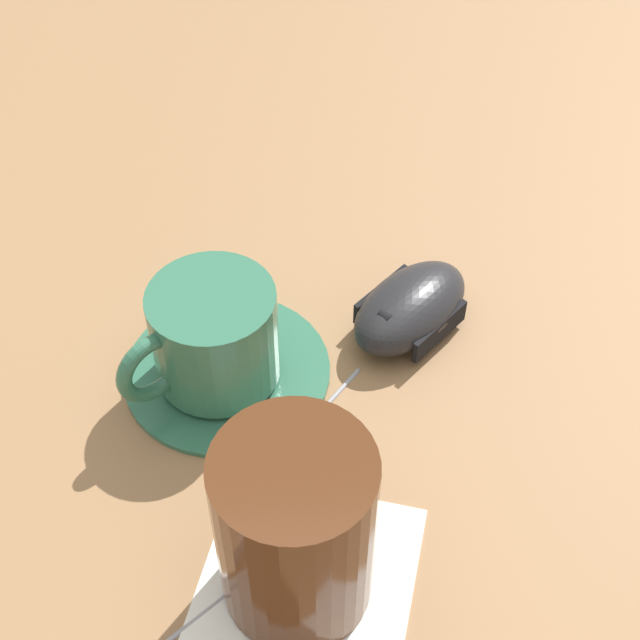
{
  "coord_description": "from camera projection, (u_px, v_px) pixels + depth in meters",
  "views": [
    {
      "loc": [
        -0.01,
        -0.34,
        0.47
      ],
      "look_at": [
        0.02,
        0.06,
        0.03
      ],
      "focal_mm": 50.0,
      "sensor_mm": 36.0,
      "label": 1
    }
  ],
  "objects": [
    {
      "name": "napkin_under_glass",
      "position": [
        304.0,
        579.0,
        0.5
      ],
      "size": [
        0.15,
        0.15,
        0.0
      ],
      "primitive_type": "cube",
      "rotation": [
        0.0,
        0.0,
        -0.29
      ],
      "color": "silver",
      "rests_on": "ground"
    },
    {
      "name": "saucer",
      "position": [
        227.0,
        369.0,
        0.6
      ],
      "size": [
        0.14,
        0.14,
        0.01
      ],
      "primitive_type": "cylinder",
      "color": "#2D664C",
      "rests_on": "ground"
    },
    {
      "name": "ground_plane",
      "position": [
        298.0,
        422.0,
        0.58
      ],
      "size": [
        3.0,
        3.0,
        0.0
      ],
      "primitive_type": "plane",
      "color": "olive"
    },
    {
      "name": "drinking_glass",
      "position": [
        295.0,
        529.0,
        0.46
      ],
      "size": [
        0.08,
        0.08,
        0.12
      ],
      "primitive_type": "cylinder",
      "color": "#4C2814",
      "rests_on": "napkin_under_glass"
    },
    {
      "name": "computer_mouse",
      "position": [
        410.0,
        308.0,
        0.62
      ],
      "size": [
        0.11,
        0.11,
        0.04
      ],
      "color": "black",
      "rests_on": "ground"
    },
    {
      "name": "coffee_cup",
      "position": [
        212.0,
        336.0,
        0.57
      ],
      "size": [
        0.1,
        0.09,
        0.07
      ],
      "color": "#2D664C",
      "rests_on": "saucer"
    },
    {
      "name": "mouse_cable",
      "position": [
        240.0,
        534.0,
        0.52
      ],
      "size": [
        0.19,
        0.21,
        0.0
      ],
      "color": "gray",
      "rests_on": "ground"
    }
  ]
}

